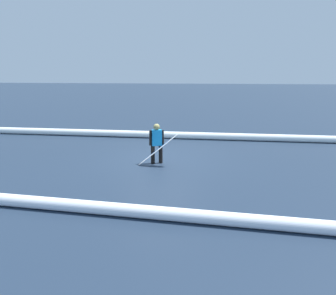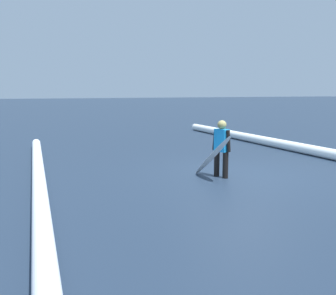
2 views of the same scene
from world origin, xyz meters
name	(u,v)px [view 2 (image 2 of 2)]	position (x,y,z in m)	size (l,w,h in m)	color
ground_plane	(244,175)	(0.00, 0.00, 0.00)	(188.69, 188.69, 0.00)	#202F42
surfer	(221,146)	(0.00, 0.67, 0.79)	(0.49, 0.31, 1.42)	black
surfboard	(212,156)	(-0.11, 0.98, 0.58)	(1.45, 0.41, 1.17)	white
wave_crest_midground	(41,213)	(-1.83, 5.03, 0.15)	(0.30, 0.30, 17.88)	white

